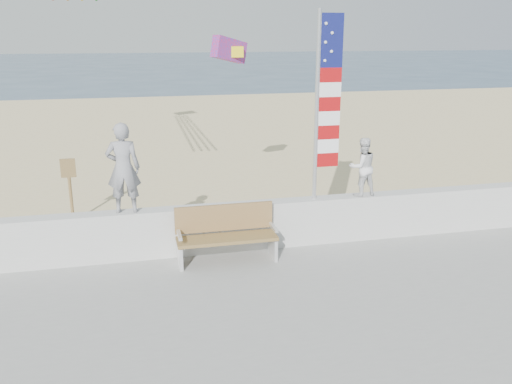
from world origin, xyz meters
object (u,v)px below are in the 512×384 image
adult (123,168)px  bench (226,233)px  flag (324,99)px  child (362,167)px

adult → bench: bearing=170.4°
adult → bench: (1.73, -0.45, -1.20)m
bench → flag: flag is taller
child → bench: size_ratio=0.64×
child → flag: size_ratio=0.33×
child → adult: bearing=-4.7°
bench → adult: bearing=165.3°
adult → flag: flag is taller
adult → flag: 3.83m
flag → bench: bearing=-166.8°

